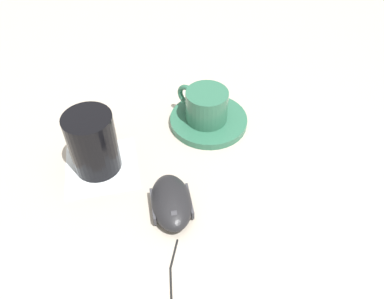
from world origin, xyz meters
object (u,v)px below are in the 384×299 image
Objects in this scene: saucer at (208,120)px; coffee_cup at (206,105)px; drinking_glass at (93,143)px; computer_mouse at (171,202)px.

coffee_cup is (0.00, 0.01, 0.04)m from saucer.
drinking_glass is at bearing 84.03° from saucer.
drinking_glass is at bearing 84.84° from coffee_cup.
coffee_cup reaches higher than saucer.
coffee_cup is 0.21m from computer_mouse.
saucer is at bearing -95.97° from drinking_glass.
drinking_glass reaches higher than computer_mouse.
computer_mouse is (-0.13, 0.17, 0.01)m from saucer.
drinking_glass is (0.15, 0.05, 0.04)m from computer_mouse.
saucer is 0.04m from coffee_cup.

